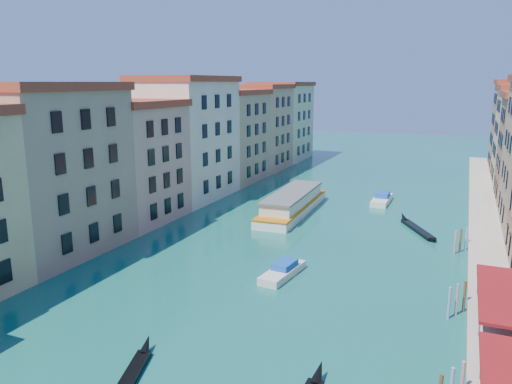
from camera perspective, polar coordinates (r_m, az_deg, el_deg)
left_bank_palazzos at (r=82.49m, az=-10.16°, el=5.12°), size 12.80×128.40×21.00m
quay at (r=71.72m, az=24.69°, el=-4.46°), size 4.00×140.00×1.00m
mooring_poles_right at (r=37.70m, az=21.54°, el=-18.18°), size 1.44×54.24×3.20m
vaporetto_far at (r=78.06m, az=4.20°, el=-1.25°), size 5.83×22.62×3.34m
gondola_fore at (r=36.58m, az=-14.69°, el=-20.39°), size 4.16×10.74×2.20m
gondola_far at (r=72.09m, az=17.91°, el=-3.95°), size 6.57×11.07×1.72m
motorboat_mid at (r=53.15m, az=3.11°, el=-8.97°), size 3.03×7.25×1.46m
motorboat_far at (r=86.94m, az=14.20°, el=-0.76°), size 2.58×8.06×1.67m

